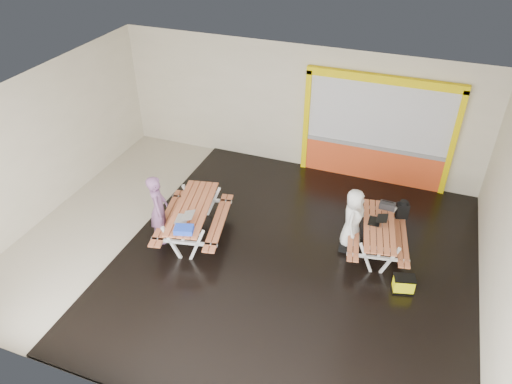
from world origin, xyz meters
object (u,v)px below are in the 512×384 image
at_px(person_left, 159,209).
at_px(person_right, 353,219).
at_px(backpack, 403,210).
at_px(dark_case, 348,247).
at_px(fluke_bag, 404,284).
at_px(picnic_table_right, 378,231).
at_px(picnic_table_left, 193,214).
at_px(laptop_left, 184,218).
at_px(toolbox, 387,206).
at_px(blue_pouch, 184,230).
at_px(laptop_right, 377,220).

relative_size(person_left, person_right, 1.15).
relative_size(backpack, dark_case, 1.16).
xyz_separation_m(person_left, fluke_bag, (5.37, 0.26, -0.66)).
relative_size(picnic_table_right, person_left, 1.23).
height_order(picnic_table_left, person_left, person_left).
distance_m(picnic_table_right, fluke_bag, 1.33).
bearing_deg(person_right, dark_case, -175.82).
xyz_separation_m(laptop_left, toolbox, (4.03, 2.09, -0.07)).
relative_size(laptop_left, blue_pouch, 1.20).
xyz_separation_m(picnic_table_left, fluke_bag, (4.73, -0.12, -0.42)).
bearing_deg(backpack, picnic_table_right, -115.58).
bearing_deg(fluke_bag, person_right, 141.30).
xyz_separation_m(picnic_table_right, dark_case, (-0.56, -0.21, -0.45)).
distance_m(laptop_left, blue_pouch, 0.41).
height_order(picnic_table_right, laptop_left, laptop_left).
bearing_deg(fluke_bag, person_left, -177.24).
relative_size(picnic_table_left, laptop_right, 6.08).
bearing_deg(dark_case, blue_pouch, -153.97).
bearing_deg(backpack, blue_pouch, -147.81).
bearing_deg(person_right, fluke_bag, -128.48).
xyz_separation_m(picnic_table_left, backpack, (4.42, 1.79, 0.04)).
height_order(picnic_table_right, person_left, person_left).
bearing_deg(picnic_table_right, picnic_table_left, -166.81).
bearing_deg(picnic_table_left, picnic_table_right, 13.19).
distance_m(laptop_left, toolbox, 4.54).
bearing_deg(picnic_table_right, laptop_left, -160.30).
xyz_separation_m(laptop_left, fluke_bag, (4.68, 0.36, -0.68)).
bearing_deg(person_left, dark_case, -102.61).
distance_m(laptop_right, toolbox, 0.60).
bearing_deg(picnic_table_left, backpack, 22.07).
distance_m(picnic_table_left, laptop_right, 4.08).
height_order(laptop_left, toolbox, laptop_left).
relative_size(laptop_left, dark_case, 1.20).
relative_size(person_left, laptop_left, 3.57).
bearing_deg(backpack, toolbox, -152.05).
xyz_separation_m(picnic_table_right, blue_pouch, (-3.78, -1.79, 0.33)).
bearing_deg(backpack, laptop_right, -121.69).
relative_size(blue_pouch, backpack, 0.86).
distance_m(picnic_table_right, person_right, 0.61).
distance_m(blue_pouch, dark_case, 3.67).
xyz_separation_m(laptop_left, dark_case, (3.41, 1.21, -0.78)).
bearing_deg(laptop_left, laptop_right, 21.12).
distance_m(blue_pouch, toolbox, 4.57).
xyz_separation_m(picnic_table_right, person_left, (-4.65, -1.32, 0.31)).
xyz_separation_m(laptop_left, backpack, (4.37, 2.27, -0.22)).
distance_m(laptop_left, dark_case, 3.70).
relative_size(picnic_table_right, dark_case, 5.28).
bearing_deg(laptop_right, backpack, 58.31).
relative_size(picnic_table_right, blue_pouch, 5.29).
height_order(person_left, laptop_left, person_left).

